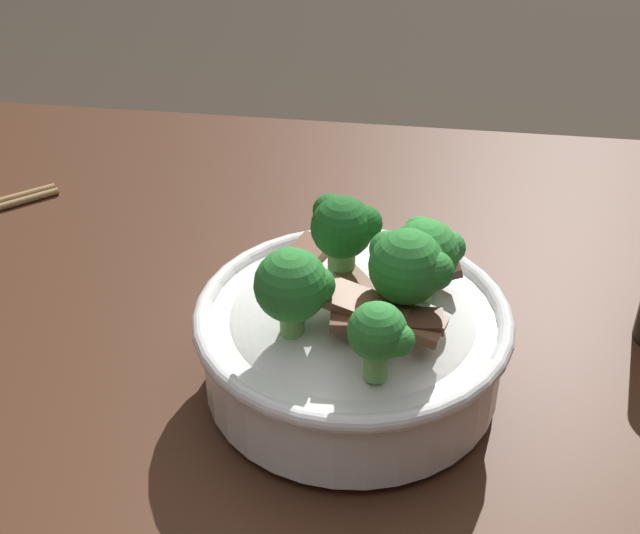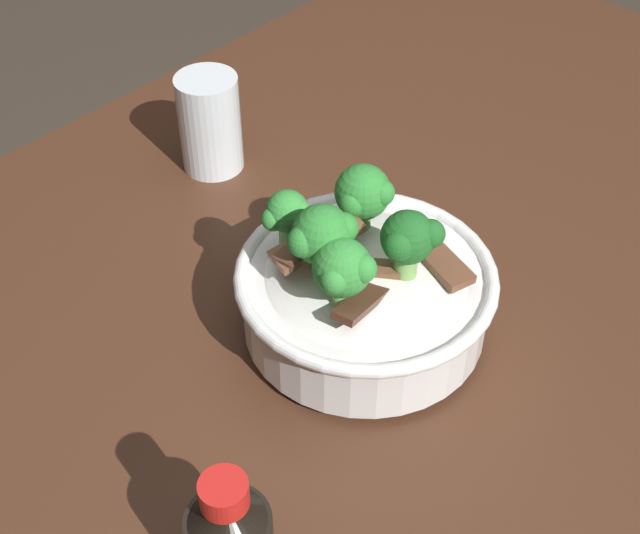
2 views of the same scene
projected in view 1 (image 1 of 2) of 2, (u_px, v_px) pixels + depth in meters
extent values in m
cube|color=#472819|center=(185.00, 403.00, 0.64)|extent=(1.16, 0.89, 0.05)
cylinder|color=white|center=(351.00, 383.00, 0.62)|extent=(0.10, 0.10, 0.01)
cylinder|color=white|center=(352.00, 348.00, 0.60)|extent=(0.20, 0.20, 0.06)
torus|color=white|center=(353.00, 316.00, 0.58)|extent=(0.22, 0.22, 0.01)
ellipsoid|color=white|center=(353.00, 324.00, 0.59)|extent=(0.18, 0.18, 0.04)
cube|color=brown|center=(303.00, 257.00, 0.61)|extent=(0.04, 0.06, 0.01)
cube|color=brown|center=(383.00, 312.00, 0.53)|extent=(0.08, 0.05, 0.02)
cube|color=#4C2B1E|center=(403.00, 279.00, 0.59)|extent=(0.08, 0.03, 0.03)
cube|color=brown|center=(362.00, 290.00, 0.58)|extent=(0.05, 0.06, 0.01)
cube|color=#563323|center=(387.00, 320.00, 0.53)|extent=(0.07, 0.03, 0.01)
cylinder|color=#7AB256|center=(422.00, 287.00, 0.57)|extent=(0.02, 0.02, 0.02)
sphere|color=green|center=(425.00, 253.00, 0.56)|extent=(0.05, 0.05, 0.05)
sphere|color=green|center=(449.00, 248.00, 0.56)|extent=(0.02, 0.02, 0.02)
sphere|color=green|center=(420.00, 233.00, 0.57)|extent=(0.02, 0.02, 0.02)
cylinder|color=#6BA84C|center=(404.00, 307.00, 0.55)|extent=(0.02, 0.02, 0.03)
sphere|color=#2D8433|center=(407.00, 267.00, 0.53)|extent=(0.05, 0.05, 0.05)
sphere|color=#2D8433|center=(434.00, 271.00, 0.53)|extent=(0.02, 0.02, 0.02)
sphere|color=#2D8433|center=(389.00, 246.00, 0.54)|extent=(0.02, 0.02, 0.02)
cylinder|color=#6BA84C|center=(292.00, 320.00, 0.55)|extent=(0.02, 0.02, 0.02)
sphere|color=#2D8433|center=(291.00, 285.00, 0.53)|extent=(0.05, 0.05, 0.05)
sphere|color=#2D8433|center=(317.00, 285.00, 0.53)|extent=(0.02, 0.02, 0.02)
sphere|color=#2D8433|center=(288.00, 265.00, 0.54)|extent=(0.02, 0.02, 0.02)
cylinder|color=#7AB256|center=(342.00, 262.00, 0.59)|extent=(0.02, 0.02, 0.03)
sphere|color=#1E6023|center=(342.00, 227.00, 0.58)|extent=(0.04, 0.04, 0.04)
sphere|color=#1E6023|center=(365.00, 223.00, 0.58)|extent=(0.02, 0.02, 0.02)
sphere|color=#1E6023|center=(329.00, 210.00, 0.59)|extent=(0.02, 0.02, 0.02)
cylinder|color=#6BA84C|center=(376.00, 361.00, 0.51)|extent=(0.01, 0.01, 0.02)
sphere|color=green|center=(377.00, 331.00, 0.50)|extent=(0.04, 0.04, 0.04)
sphere|color=green|center=(398.00, 340.00, 0.50)|extent=(0.02, 0.02, 0.02)
sphere|color=green|center=(371.00, 317.00, 0.51)|extent=(0.02, 0.02, 0.02)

